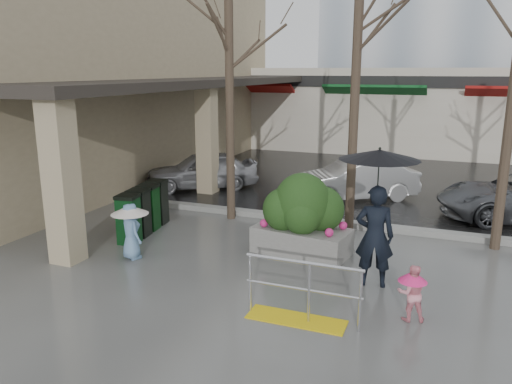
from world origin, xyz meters
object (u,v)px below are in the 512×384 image
Objects in this scene: tree_west at (229,21)px; tree_midwest at (359,9)px; car_b at (355,180)px; child_blue at (130,225)px; car_a at (202,170)px; handrail at (300,299)px; planter at (303,215)px; news_boxes at (144,210)px; woman at (376,206)px; child_pink at (412,289)px.

tree_midwest is at bearing 0.00° from tree_west.
car_b is at bearing 49.83° from tree_west.
child_blue is 6.52m from car_a.
handrail is at bearing -167.85° from child_blue.
planter is 0.59× the size of car_a.
news_boxes is at bearing -128.29° from tree_west.
woman reaches higher than news_boxes.
car_b is at bearing 87.82° from planter.
child_pink is 0.24× the size of car_b.
woman is at bearing 13.44° from car_a.
handrail is 1.78m from child_pink.
tree_west is 7.92m from child_pink.
car_a is (-6.57, 5.84, -0.90)m from woman.
tree_midwest is at bearing 69.91° from planter.
planter is 5.07m from car_b.
car_a is (-1.58, 6.32, -0.11)m from child_blue.
tree_midwest reaches higher than car_b.
news_boxes is at bearing -179.24° from planter.
child_blue is at bearing -3.20° from woman.
car_a is (-5.54, 2.86, -4.60)m from tree_midwest.
news_boxes is at bearing -35.08° from child_pink.
woman is at bearing 64.49° from handrail.
tree_midwest is 3.32× the size of news_boxes.
handrail is 2.03× the size of child_pink.
handrail is 5.66m from news_boxes.
car_b reaches higher than child_pink.
car_b is (2.72, 3.22, -4.45)m from tree_west.
tree_midwest is 2.69× the size of woman.
planter is (-2.47, 2.29, 0.33)m from child_pink.
tree_midwest reaches higher than car_a.
woman is 2.78× the size of child_pink.
car_a is (-5.70, 7.66, 0.25)m from handrail.
car_b is (-0.48, 3.22, -4.60)m from tree_midwest.
car_b is at bearing 98.42° from tree_midwest.
car_a reaches higher than child_pink.
news_boxes is at bearing -24.71° from car_a.
tree_midwest is 1.83× the size of car_b.
woman reaches higher than car_a.
woman reaches higher than planter.
child_blue is (-3.96, -3.46, -4.49)m from tree_midwest.
car_a is at bearing 152.73° from tree_midwest.
tree_midwest reaches higher than planter.
car_b is at bearing 42.36° from news_boxes.
child_pink is 6.86m from news_boxes.
car_a reaches higher than child_blue.
tree_west is 2.61× the size of woman.
planter reaches higher than handrail.
tree_midwest is at bearing -108.71° from child_blue.
tree_west is 6.14m from car_b.
child_blue is at bearing -22.60° from child_pink.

